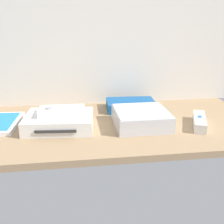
{
  "coord_description": "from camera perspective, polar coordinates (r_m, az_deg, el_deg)",
  "views": [
    {
      "loc": [
        -11.98,
        -86.26,
        33.54
      ],
      "look_at": [
        0.0,
        0.0,
        4.0
      ],
      "focal_mm": 44.99,
      "sensor_mm": 36.0,
      "label": 1
    }
  ],
  "objects": [
    {
      "name": "remote_classic_pad",
      "position": [
        0.9,
        -10.15,
        0.16
      ],
      "size": [
        14.58,
        8.33,
        2.4
      ],
      "rotation": [
        0.0,
        0.0,
        -0.02
      ],
      "color": "white",
      "rests_on": "game_console"
    },
    {
      "name": "ground_plane",
      "position": [
        0.94,
        0.0,
        -2.9
      ],
      "size": [
        100.0,
        48.0,
        2.0
      ],
      "primitive_type": "cube",
      "color": "#9E7F5B",
      "rests_on": "ground"
    },
    {
      "name": "mini_computer",
      "position": [
        0.91,
        5.95,
        -1.22
      ],
      "size": [
        17.09,
        17.09,
        5.3
      ],
      "rotation": [
        0.0,
        0.0,
        0.01
      ],
      "color": "silver",
      "rests_on": "ground_plane"
    },
    {
      "name": "back_wall",
      "position": [
        1.12,
        -1.83,
        17.94
      ],
      "size": [
        110.0,
        1.2,
        64.0
      ],
      "primitive_type": "cube",
      "color": "silver",
      "rests_on": "ground"
    },
    {
      "name": "network_router",
      "position": [
        1.07,
        3.83,
        1.42
      ],
      "size": [
        18.52,
        12.97,
        3.4
      ],
      "rotation": [
        0.0,
        0.0,
        -0.04
      ],
      "color": "#145193",
      "rests_on": "ground_plane"
    },
    {
      "name": "remote_wand",
      "position": [
        0.95,
        17.34,
        -1.84
      ],
      "size": [
        8.8,
        15.08,
        3.4
      ],
      "rotation": [
        0.0,
        0.0,
        -0.38
      ],
      "color": "white",
      "rests_on": "ground_plane"
    },
    {
      "name": "game_console",
      "position": [
        0.9,
        -10.67,
        -1.91
      ],
      "size": [
        22.36,
        17.92,
        4.4
      ],
      "rotation": [
        0.0,
        0.0,
        -0.09
      ],
      "color": "white",
      "rests_on": "ground_plane"
    }
  ]
}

